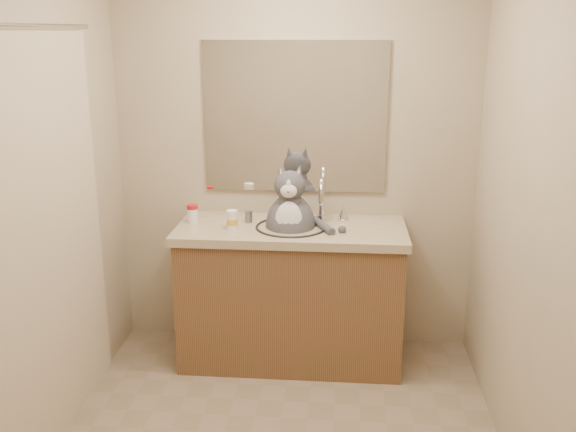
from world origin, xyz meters
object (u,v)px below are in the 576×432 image
object	(u,v)px
pill_bottle_redcap	(193,214)
grey_canister	(249,217)
cat	(291,222)
pill_bottle_orange	(232,220)

from	to	relation	value
pill_bottle_redcap	grey_canister	distance (m)	0.33
pill_bottle_redcap	cat	bearing A→B (deg)	-2.93
pill_bottle_redcap	pill_bottle_orange	size ratio (longest dim) A/B	1.00
pill_bottle_redcap	grey_canister	xyz separation A→B (m)	(0.33, 0.04, -0.02)
pill_bottle_orange	grey_canister	xyz separation A→B (m)	(0.07, 0.14, -0.02)
pill_bottle_redcap	pill_bottle_orange	distance (m)	0.28
cat	pill_bottle_orange	size ratio (longest dim) A/B	5.25
grey_canister	pill_bottle_redcap	bearing A→B (deg)	-173.68
cat	pill_bottle_redcap	size ratio (longest dim) A/B	5.27
pill_bottle_orange	grey_canister	bearing A→B (deg)	62.30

